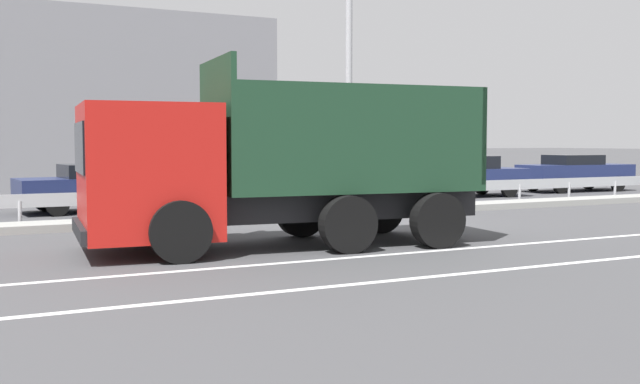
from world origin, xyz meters
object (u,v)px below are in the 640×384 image
object	(u,v)px
parked_car_5	(575,172)
parked_car_2	(103,186)
parked_car_4	(462,176)
median_road_sign	(313,164)
dump_truck	(232,177)
parked_car_3	(307,180)

from	to	relation	value
parked_car_5	parked_car_2	bearing A→B (deg)	-86.78
parked_car_2	parked_car_4	distance (m)	12.63
median_road_sign	parked_car_4	xyz separation A→B (m)	(7.98, 4.10, -0.65)
dump_truck	parked_car_2	xyz separation A→B (m)	(-0.73, 8.84, -0.63)
median_road_sign	parked_car_5	distance (m)	14.68
dump_truck	parked_car_2	size ratio (longest dim) A/B	1.60
dump_truck	parked_car_2	world-z (taller)	dump_truck
parked_car_4	parked_car_5	distance (m)	5.98
parked_car_2	parked_car_5	bearing A→B (deg)	86.36
dump_truck	median_road_sign	xyz separation A→B (m)	(3.93, 4.60, 0.06)
parked_car_2	parked_car_5	world-z (taller)	parked_car_5
dump_truck	parked_car_4	bearing A→B (deg)	-48.59
parked_car_2	median_road_sign	bearing A→B (deg)	43.08
parked_car_2	dump_truck	bearing A→B (deg)	0.13
parked_car_3	parked_car_5	xyz separation A→B (m)	(12.15, 0.44, 0.02)
dump_truck	parked_car_5	world-z (taller)	dump_truck
parked_car_2	parked_car_4	size ratio (longest dim) A/B	0.99
parked_car_2	parked_car_5	distance (m)	18.60
median_road_sign	parked_car_3	size ratio (longest dim) A/B	0.64
parked_car_2	parked_car_3	xyz separation A→B (m)	(6.45, -0.14, 0.03)
median_road_sign	parked_car_4	bearing A→B (deg)	27.20
dump_truck	parked_car_4	xyz separation A→B (m)	(11.91, 8.70, -0.58)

